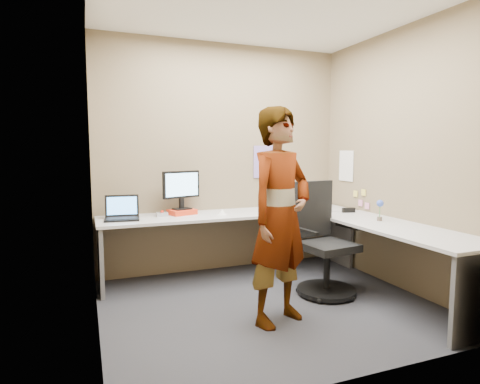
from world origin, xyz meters
name	(u,v)px	position (x,y,z in m)	size (l,w,h in m)	color
ground	(268,305)	(0.00, 0.00, 0.00)	(3.00, 3.00, 0.00)	#232327
wall_back	(223,158)	(0.00, 1.30, 1.35)	(3.00, 3.00, 0.00)	#726246
wall_right	(400,159)	(1.50, 0.00, 1.35)	(2.70, 2.70, 0.00)	#726246
wall_left	(93,163)	(-1.50, 0.00, 1.35)	(2.70, 2.70, 0.00)	#726246
ceiling	(270,5)	(0.00, 0.00, 2.70)	(3.00, 3.00, 0.00)	white
desk	(290,232)	(0.44, 0.39, 0.59)	(2.98, 2.58, 0.73)	#A3A3A3
paper_ream	(182,212)	(-0.56, 1.08, 0.76)	(0.28, 0.21, 0.06)	red
monitor	(181,187)	(-0.56, 1.09, 1.04)	(0.44, 0.20, 0.43)	black
laptop	(122,213)	(-1.21, 1.00, 0.79)	(0.37, 0.32, 0.25)	black
trackball_mouse	(162,214)	(-0.80, 1.02, 0.76)	(0.12, 0.08, 0.07)	#B7B7BC
origami	(222,212)	(-0.15, 0.90, 0.76)	(0.10, 0.10, 0.06)	white
stapler	(349,210)	(1.26, 0.52, 0.76)	(0.15, 0.04, 0.06)	black
flower	(380,207)	(1.22, -0.05, 0.87)	(0.07, 0.07, 0.22)	brown
calendar_purple	(265,162)	(0.55, 1.29, 1.30)	(0.30, 0.01, 0.40)	#846BB7
calendar_white	(346,166)	(1.49, 0.90, 1.25)	(0.01, 0.28, 0.38)	white
sticky_note_a	(364,192)	(1.49, 0.55, 0.95)	(0.01, 0.07, 0.07)	#F2E059
sticky_note_b	(361,203)	(1.49, 0.60, 0.82)	(0.01, 0.07, 0.07)	pink
sticky_note_c	(367,206)	(1.49, 0.48, 0.80)	(0.01, 0.07, 0.07)	pink
sticky_note_d	(355,194)	(1.49, 0.70, 0.92)	(0.01, 0.07, 0.07)	#F2E059
office_chair	(323,249)	(0.66, 0.10, 0.45)	(0.60, 0.59, 1.11)	black
person	(280,216)	(-0.06, -0.35, 0.90)	(0.66, 0.43, 1.80)	#999399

